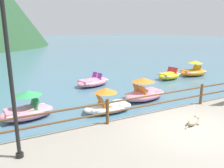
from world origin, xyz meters
TOP-DOWN VIEW (x-y plane):
  - ground_plane at (0.00, 40.00)m, footprint 200.00×200.00m
  - dock_railing at (-0.00, 1.55)m, footprint 23.92×0.12m
  - lamp_post at (-5.41, 0.72)m, footprint 0.28×0.28m
  - dog_resting at (0.39, 0.12)m, footprint 1.04×0.52m
  - pedal_boat_0 at (1.16, 4.23)m, footprint 2.64×1.57m
  - pedal_boat_1 at (5.83, 7.54)m, footprint 2.32×1.51m
  - pedal_boat_2 at (-0.18, 8.32)m, footprint 2.74×1.95m
  - pedal_boat_3 at (-4.82, 4.39)m, footprint 2.37×1.46m
  - pedal_boat_4 at (8.45, 7.59)m, footprint 2.63×1.49m
  - pedal_boat_6 at (-1.40, 3.50)m, footprint 2.40×1.29m

SIDE VIEW (x-z plane):
  - ground_plane at x=0.00m, z-range 0.00..0.00m
  - pedal_boat_2 at x=-0.18m, z-range -0.15..0.72m
  - pedal_boat_1 at x=5.83m, z-range -0.14..0.75m
  - pedal_boat_6 at x=-1.40m, z-range -0.22..0.96m
  - pedal_boat_0 at x=1.16m, z-range -0.22..1.04m
  - pedal_boat_4 at x=8.45m, z-range -0.22..1.04m
  - pedal_boat_3 at x=-4.82m, z-range -0.21..1.05m
  - dog_resting at x=0.39m, z-range 0.39..0.65m
  - dock_railing at x=0.00m, z-range 0.51..1.46m
  - lamp_post at x=-5.41m, z-range 0.84..5.38m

